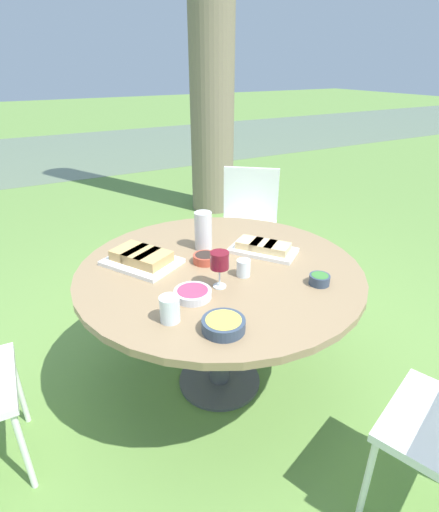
# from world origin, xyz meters

# --- Properties ---
(ground_plane) EXTENTS (40.00, 40.00, 0.00)m
(ground_plane) POSITION_xyz_m (0.00, 0.00, 0.00)
(ground_plane) COLOR #668E42
(river_strip) EXTENTS (40.00, 4.56, 0.01)m
(river_strip) POSITION_xyz_m (0.00, 7.05, 0.00)
(river_strip) COLOR #6B7F5B
(river_strip) RESTS_ON ground_plane
(dining_table) EXTENTS (1.39, 1.39, 0.73)m
(dining_table) POSITION_xyz_m (0.00, 0.00, 0.64)
(dining_table) COLOR #4C4C51
(dining_table) RESTS_ON ground_plane
(chair_near_left) EXTENTS (0.61, 0.60, 0.89)m
(chair_near_left) POSITION_xyz_m (0.82, 1.00, 0.52)
(chair_near_left) COLOR white
(chair_near_left) RESTS_ON ground_plane
(water_pitcher) EXTENTS (0.10, 0.09, 0.20)m
(water_pitcher) POSITION_xyz_m (0.03, 0.23, 0.83)
(water_pitcher) COLOR silver
(water_pitcher) RESTS_ON dining_table
(wine_glass) EXTENTS (0.08, 0.08, 0.17)m
(wine_glass) POSITION_xyz_m (-0.09, -0.17, 0.86)
(wine_glass) COLOR silver
(wine_glass) RESTS_ON dining_table
(platter_bread_main) EXTENTS (0.39, 0.43, 0.07)m
(platter_bread_main) POSITION_xyz_m (-0.32, 0.22, 0.76)
(platter_bread_main) COLOR white
(platter_bread_main) RESTS_ON dining_table
(platter_charcuterie) EXTENTS (0.35, 0.38, 0.06)m
(platter_charcuterie) POSITION_xyz_m (0.28, 0.03, 0.76)
(platter_charcuterie) COLOR white
(platter_charcuterie) RESTS_ON dining_table
(bowl_fries) EXTENTS (0.16, 0.16, 0.05)m
(bowl_fries) POSITION_xyz_m (-0.23, -0.45, 0.76)
(bowl_fries) COLOR #334256
(bowl_fries) RESTS_ON dining_table
(bowl_salad) EXTENTS (0.09, 0.09, 0.05)m
(bowl_salad) POSITION_xyz_m (0.31, -0.36, 0.76)
(bowl_salad) COLOR #334256
(bowl_salad) RESTS_ON dining_table
(bowl_olives) EXTENTS (0.12, 0.12, 0.04)m
(bowl_olives) POSITION_xyz_m (-0.04, 0.08, 0.76)
(bowl_olives) COLOR #B74733
(bowl_olives) RESTS_ON dining_table
(bowl_dip_red) EXTENTS (0.16, 0.16, 0.04)m
(bowl_dip_red) POSITION_xyz_m (-0.24, -0.19, 0.75)
(bowl_dip_red) COLOR silver
(bowl_dip_red) RESTS_ON dining_table
(cup_water_near) EXTENTS (0.07, 0.07, 0.08)m
(cup_water_near) POSITION_xyz_m (0.06, -0.13, 0.77)
(cup_water_near) COLOR silver
(cup_water_near) RESTS_ON dining_table
(cup_water_far) EXTENTS (0.08, 0.08, 0.11)m
(cup_water_far) POSITION_xyz_m (-0.38, -0.30, 0.79)
(cup_water_far) COLOR silver
(cup_water_far) RESTS_ON dining_table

